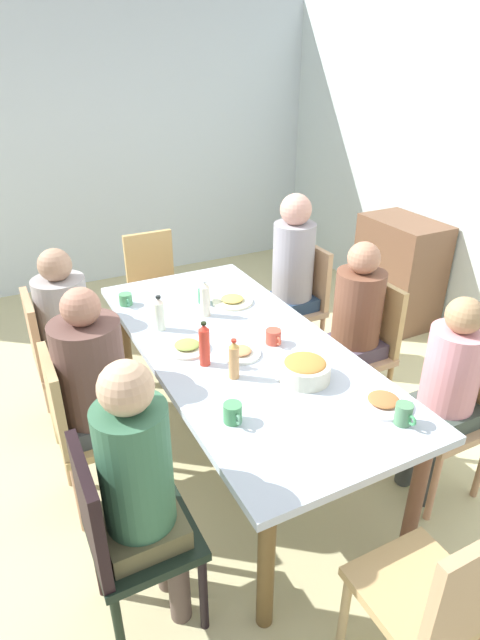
{
  "coord_description": "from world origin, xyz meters",
  "views": [
    {
      "loc": [
        2.14,
        -1.09,
        2.12
      ],
      "look_at": [
        0.0,
        0.0,
        0.88
      ],
      "focal_mm": 29.0,
      "sensor_mm": 36.0,
      "label": 1
    }
  ],
  "objects_px": {
    "person_2": "(141,482)",
    "person_5": "(94,381)",
    "person_7": "(292,268)",
    "cup_3": "(204,296)",
    "chair_5": "(82,423)",
    "plate_2": "(187,347)",
    "chair_1": "(364,343)",
    "cup_4": "(404,414)",
    "chair_2": "(122,532)",
    "person_3": "(67,324)",
    "bottle_1": "(159,314)",
    "chair_6": "(455,406)",
    "plate_0": "(232,301)",
    "side_cabinet": "(398,271)",
    "chair_3": "(56,354)",
    "bottle_3": "(234,360)",
    "bottle_2": "(205,299)",
    "dining_table": "(240,356)",
    "cup_0": "(126,299)",
    "cup_1": "(274,337)",
    "plate_1": "(240,353)",
    "bottle_0": "(204,345)",
    "chair_0": "(440,599)",
    "chair_7": "(301,299)",
    "person_1": "(355,318)",
    "plate_3": "(383,402)",
    "cup_2": "(233,413)",
    "bowl_0": "(305,369)",
    "chair_4": "(155,284)"
  },
  "relations": [
    {
      "from": "person_2",
      "to": "person_5",
      "type": "xyz_separation_m",
      "value": [
        -0.72,
        -0.0,
        0.0
      ]
    },
    {
      "from": "person_7",
      "to": "cup_3",
      "type": "height_order",
      "value": "person_7"
    },
    {
      "from": "chair_5",
      "to": "plate_2",
      "type": "height_order",
      "value": "chair_5"
    },
    {
      "from": "chair_1",
      "to": "cup_4",
      "type": "height_order",
      "value": "chair_1"
    },
    {
      "from": "chair_2",
      "to": "person_3",
      "type": "relative_size",
      "value": 0.77
    },
    {
      "from": "bottle_1",
      "to": "chair_6",
      "type": "bearing_deg",
      "value": 47.65
    },
    {
      "from": "plate_0",
      "to": "side_cabinet",
      "type": "bearing_deg",
      "value": 103.41
    },
    {
      "from": "chair_3",
      "to": "person_7",
      "type": "relative_size",
      "value": 0.7
    },
    {
      "from": "person_3",
      "to": "bottle_3",
      "type": "xyz_separation_m",
      "value": [
        0.99,
        0.61,
        0.13
      ]
    },
    {
      "from": "chair_6",
      "to": "side_cabinet",
      "type": "relative_size",
      "value": 1.0
    },
    {
      "from": "person_2",
      "to": "chair_5",
      "type": "distance_m",
      "value": 0.76
    },
    {
      "from": "bottle_2",
      "to": "person_3",
      "type": "bearing_deg",
      "value": -112.94
    },
    {
      "from": "dining_table",
      "to": "person_7",
      "type": "relative_size",
      "value": 1.68
    },
    {
      "from": "chair_6",
      "to": "bottle_3",
      "type": "height_order",
      "value": "bottle_3"
    },
    {
      "from": "cup_0",
      "to": "cup_1",
      "type": "relative_size",
      "value": 0.98
    },
    {
      "from": "plate_1",
      "to": "bottle_1",
      "type": "height_order",
      "value": "bottle_1"
    },
    {
      "from": "bottle_0",
      "to": "plate_0",
      "type": "bearing_deg",
      "value": 142.94
    },
    {
      "from": "chair_0",
      "to": "chair_1",
      "type": "bearing_deg",
      "value": 149.38
    },
    {
      "from": "bottle_0",
      "to": "plate_2",
      "type": "bearing_deg",
      "value": -172.12
    },
    {
      "from": "chair_7",
      "to": "bottle_0",
      "type": "distance_m",
      "value": 1.42
    },
    {
      "from": "side_cabinet",
      "to": "cup_4",
      "type": "bearing_deg",
      "value": -42.71
    },
    {
      "from": "chair_5",
      "to": "cup_1",
      "type": "xyz_separation_m",
      "value": [
        0.07,
        1.04,
        0.25
      ]
    },
    {
      "from": "dining_table",
      "to": "chair_5",
      "type": "xyz_separation_m",
      "value": [
        0.0,
        -0.87,
        -0.14
      ]
    },
    {
      "from": "chair_0",
      "to": "person_1",
      "type": "relative_size",
      "value": 0.76
    },
    {
      "from": "plate_3",
      "to": "chair_1",
      "type": "bearing_deg",
      "value": 144.66
    },
    {
      "from": "dining_table",
      "to": "person_3",
      "type": "xyz_separation_m",
      "value": [
        -0.72,
        -0.78,
        0.04
      ]
    },
    {
      "from": "person_1",
      "to": "chair_7",
      "type": "distance_m",
      "value": 0.75
    },
    {
      "from": "chair_5",
      "to": "person_7",
      "type": "relative_size",
      "value": 0.7
    },
    {
      "from": "bottle_1",
      "to": "bottle_3",
      "type": "distance_m",
      "value": 0.64
    },
    {
      "from": "person_1",
      "to": "plate_0",
      "type": "distance_m",
      "value": 0.76
    },
    {
      "from": "person_2",
      "to": "cup_2",
      "type": "xyz_separation_m",
      "value": [
        -0.16,
        0.46,
        0.04
      ]
    },
    {
      "from": "plate_0",
      "to": "plate_1",
      "type": "relative_size",
      "value": 1.21
    },
    {
      "from": "plate_3",
      "to": "bowl_0",
      "type": "distance_m",
      "value": 0.39
    },
    {
      "from": "chair_2",
      "to": "chair_4",
      "type": "bearing_deg",
      "value": 158.39
    },
    {
      "from": "person_7",
      "to": "dining_table",
      "type": "bearing_deg",
      "value": -47.05
    },
    {
      "from": "chair_0",
      "to": "cup_2",
      "type": "distance_m",
      "value": 0.99
    },
    {
      "from": "person_2",
      "to": "plate_0",
      "type": "distance_m",
      "value": 1.56
    },
    {
      "from": "chair_6",
      "to": "person_7",
      "type": "bearing_deg",
      "value": -176.46
    },
    {
      "from": "person_2",
      "to": "bottle_3",
      "type": "xyz_separation_m",
      "value": [
        -0.46,
        0.61,
        0.1
      ]
    },
    {
      "from": "cup_0",
      "to": "bottle_3",
      "type": "xyz_separation_m",
      "value": [
        1.02,
        0.24,
        0.06
      ]
    },
    {
      "from": "plate_2",
      "to": "person_5",
      "type": "bearing_deg",
      "value": -80.23
    },
    {
      "from": "chair_5",
      "to": "cup_2",
      "type": "bearing_deg",
      "value": 44.15
    },
    {
      "from": "chair_5",
      "to": "plate_0",
      "type": "distance_m",
      "value": 1.19
    },
    {
      "from": "chair_6",
      "to": "bottle_1",
      "type": "relative_size",
      "value": 4.35
    },
    {
      "from": "plate_2",
      "to": "cup_2",
      "type": "height_order",
      "value": "cup_2"
    },
    {
      "from": "chair_0",
      "to": "cup_4",
      "type": "relative_size",
      "value": 8.22
    },
    {
      "from": "side_cabinet",
      "to": "bottle_0",
      "type": "bearing_deg",
      "value": -65.67
    },
    {
      "from": "chair_0",
      "to": "side_cabinet",
      "type": "distance_m",
      "value": 3.11
    },
    {
      "from": "cup_4",
      "to": "cup_2",
      "type": "bearing_deg",
      "value": -118.0
    },
    {
      "from": "dining_table",
      "to": "chair_3",
      "type": "bearing_deg",
      "value": -129.85
    }
  ]
}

